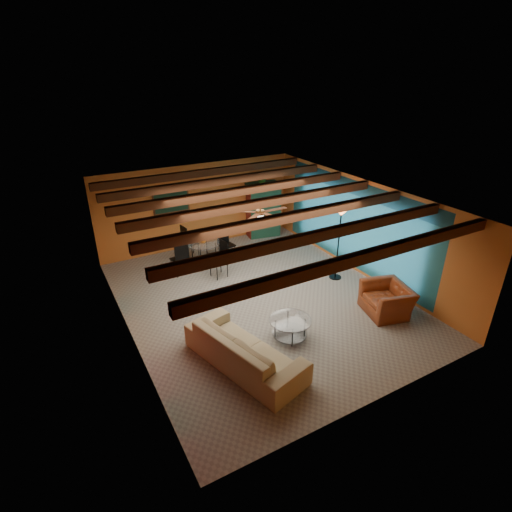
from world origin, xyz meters
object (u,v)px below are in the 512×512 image
dining_table (204,250)px  floor_lamp (338,244)px  armchair (387,299)px  armoire (262,210)px  sofa (244,349)px  potted_plant (262,178)px  vase (202,230)px  coffee_table (290,328)px

dining_table → floor_lamp: floor_lamp is taller
armchair → armoire: size_ratio=0.61×
sofa → potted_plant: 6.99m
sofa → armchair: bearing=-105.3°
armchair → armoire: 5.73m
floor_lamp → vase: 3.86m
floor_lamp → sofa: bearing=-153.5°
dining_table → floor_lamp: (2.96, -2.48, 0.51)m
coffee_table → dining_table: size_ratio=0.45×
armchair → vase: bearing=-132.2°
armchair → potted_plant: potted_plant is taller
sofa → vase: (0.97, 4.44, 0.77)m
sofa → potted_plant: size_ratio=6.03×
coffee_table → vase: vase is taller
potted_plant → vase: potted_plant is taller
floor_lamp → dining_table: bearing=140.0°
potted_plant → coffee_table: bearing=-114.0°
coffee_table → armoire: 5.95m
coffee_table → armoire: bearing=66.0°
sofa → dining_table: size_ratio=1.29×
coffee_table → vase: (-0.31, 4.14, 0.92)m
coffee_table → potted_plant: size_ratio=2.11×
dining_table → armchair: bearing=-57.1°
dining_table → potted_plant: (2.71, 1.26, 1.51)m
coffee_table → vase: 4.25m
coffee_table → armoire: (2.40, 5.40, 0.68)m
floor_lamp → potted_plant: potted_plant is taller
sofa → dining_table: dining_table is taller
armchair → armoire: (-0.17, 5.71, 0.55)m
floor_lamp → armoire: bearing=93.7°
potted_plant → armoire: bearing=0.0°
coffee_table → sofa: bearing=-166.8°
armoire → potted_plant: (0.00, 0.00, 1.13)m
armchair → floor_lamp: size_ratio=0.53×
sofa → potted_plant: bearing=-48.1°
armoire → coffee_table: bearing=-104.9°
armoire → sofa: bearing=-113.8°
sofa → floor_lamp: 4.44m
dining_table → floor_lamp: size_ratio=0.98×
armchair → vase: 5.36m
potted_plant → dining_table: bearing=-155.2°
sofa → coffee_table: size_ratio=2.86×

